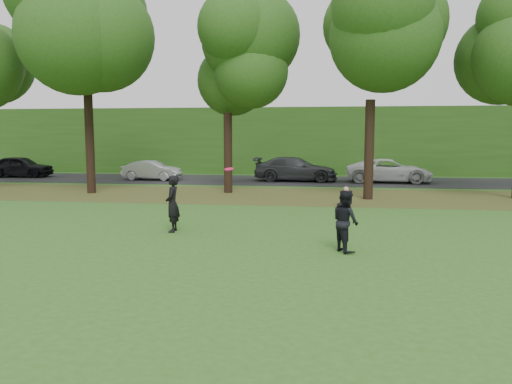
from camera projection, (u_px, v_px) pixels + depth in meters
The scene contains 10 objects.
ground at pixel (239, 263), 11.89m from camera, with size 120.00×120.00×0.00m, color #32551A.
leaf_litter at pixel (284, 196), 24.67m from camera, with size 60.00×7.00×0.01m, color #4F401C.
street at pixel (294, 181), 32.54m from camera, with size 70.00×7.00×0.02m, color black.
far_hedge at pixel (300, 141), 38.15m from camera, with size 70.00×3.00×5.00m, color #264F16.
player_left at pixel (173, 204), 15.59m from camera, with size 0.65×0.43×1.78m, color black.
player_right at pixel (345, 221), 13.00m from camera, with size 0.78×0.61×1.61m, color black.
parked_cars at pixel (310, 170), 31.63m from camera, with size 41.96×3.99×1.54m.
frisbee at pixel (229, 169), 14.39m from camera, with size 0.36×0.36×0.08m.
seated_person at pixel (345, 199), 21.17m from camera, with size 0.63×0.83×0.83m.
tree_line at pixel (278, 33), 23.74m from camera, with size 55.30×7.90×12.31m.
Camera 1 is at (2.01, -11.44, 3.09)m, focal length 35.00 mm.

